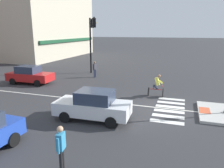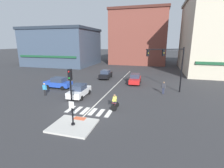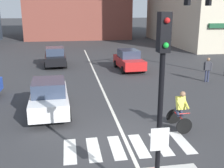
{
  "view_description": "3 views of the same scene",
  "coord_description": "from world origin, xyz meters",
  "px_view_note": "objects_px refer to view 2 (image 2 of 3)",
  "views": [
    {
      "loc": [
        -13.24,
        -1.05,
        4.75
      ],
      "look_at": [
        -0.29,
        3.26,
        1.39
      ],
      "focal_mm": 34.74,
      "sensor_mm": 36.0,
      "label": 1
    },
    {
      "loc": [
        6.41,
        -14.64,
        6.72
      ],
      "look_at": [
        1.12,
        4.21,
        1.77
      ],
      "focal_mm": 26.43,
      "sensor_mm": 36.0,
      "label": 2
    },
    {
      "loc": [
        -2.01,
        -9.21,
        4.82
      ],
      "look_at": [
        0.23,
        4.56,
        0.99
      ],
      "focal_mm": 43.9,
      "sensor_mm": 36.0,
      "label": 3
    }
  ],
  "objects_px": {
    "car_black_westbound_distant": "(106,74)",
    "car_white_westbound_near": "(79,91)",
    "signal_pole": "(71,92)",
    "traffic_light_mast": "(171,61)",
    "pedestrian_waiting_far_side": "(164,87)",
    "car_blue_cross_left": "(58,83)",
    "car_red_eastbound_far": "(135,79)",
    "pedestrian_at_curb_left": "(45,88)",
    "cyclist": "(115,102)"
  },
  "relations": [
    {
      "from": "car_white_westbound_near",
      "to": "pedestrian_at_curb_left",
      "type": "height_order",
      "value": "pedestrian_at_curb_left"
    },
    {
      "from": "cyclist",
      "to": "pedestrian_waiting_far_side",
      "type": "bearing_deg",
      "value": 55.0
    },
    {
      "from": "car_black_westbound_distant",
      "to": "traffic_light_mast",
      "type": "bearing_deg",
      "value": -30.72
    },
    {
      "from": "traffic_light_mast",
      "to": "pedestrian_waiting_far_side",
      "type": "height_order",
      "value": "traffic_light_mast"
    },
    {
      "from": "car_white_westbound_near",
      "to": "car_black_westbound_distant",
      "type": "distance_m",
      "value": 11.43
    },
    {
      "from": "cyclist",
      "to": "pedestrian_waiting_far_side",
      "type": "relative_size",
      "value": 1.01
    },
    {
      "from": "car_black_westbound_distant",
      "to": "pedestrian_at_curb_left",
      "type": "distance_m",
      "value": 12.94
    },
    {
      "from": "car_blue_cross_left",
      "to": "pedestrian_at_curb_left",
      "type": "xyz_separation_m",
      "value": [
        0.41,
        -3.67,
        0.17
      ]
    },
    {
      "from": "car_red_eastbound_far",
      "to": "pedestrian_waiting_far_side",
      "type": "distance_m",
      "value": 6.4
    },
    {
      "from": "signal_pole",
      "to": "car_white_westbound_near",
      "type": "relative_size",
      "value": 1.11
    },
    {
      "from": "traffic_light_mast",
      "to": "car_white_westbound_near",
      "type": "bearing_deg",
      "value": -156.25
    },
    {
      "from": "pedestrian_at_curb_left",
      "to": "pedestrian_waiting_far_side",
      "type": "relative_size",
      "value": 1.0
    },
    {
      "from": "car_white_westbound_near",
      "to": "car_black_westbound_distant",
      "type": "height_order",
      "value": "same"
    },
    {
      "from": "traffic_light_mast",
      "to": "car_red_eastbound_far",
      "type": "distance_m",
      "value": 7.39
    },
    {
      "from": "car_white_westbound_near",
      "to": "car_black_westbound_distant",
      "type": "relative_size",
      "value": 1.0
    },
    {
      "from": "traffic_light_mast",
      "to": "pedestrian_at_curb_left",
      "type": "relative_size",
      "value": 3.67
    },
    {
      "from": "traffic_light_mast",
      "to": "car_white_westbound_near",
      "type": "distance_m",
      "value": 12.48
    },
    {
      "from": "cyclist",
      "to": "car_white_westbound_near",
      "type": "bearing_deg",
      "value": 152.82
    },
    {
      "from": "pedestrian_waiting_far_side",
      "to": "signal_pole",
      "type": "bearing_deg",
      "value": -122.87
    },
    {
      "from": "car_black_westbound_distant",
      "to": "pedestrian_waiting_far_side",
      "type": "xyz_separation_m",
      "value": [
        10.42,
        -7.21,
        0.17
      ]
    },
    {
      "from": "car_white_westbound_near",
      "to": "car_blue_cross_left",
      "type": "relative_size",
      "value": 1.01
    },
    {
      "from": "car_red_eastbound_far",
      "to": "cyclist",
      "type": "bearing_deg",
      "value": -92.25
    },
    {
      "from": "car_white_westbound_near",
      "to": "pedestrian_waiting_far_side",
      "type": "xyz_separation_m",
      "value": [
        10.28,
        4.23,
        0.17
      ]
    },
    {
      "from": "pedestrian_at_curb_left",
      "to": "pedestrian_waiting_far_side",
      "type": "bearing_deg",
      "value": 18.58
    },
    {
      "from": "car_red_eastbound_far",
      "to": "car_white_westbound_near",
      "type": "bearing_deg",
      "value": -123.46
    },
    {
      "from": "car_white_westbound_near",
      "to": "car_red_eastbound_far",
      "type": "xyz_separation_m",
      "value": [
        5.84,
        8.83,
        0.0
      ]
    },
    {
      "from": "signal_pole",
      "to": "pedestrian_at_curb_left",
      "type": "xyz_separation_m",
      "value": [
        -7.48,
        6.34,
        -1.95
      ]
    },
    {
      "from": "car_blue_cross_left",
      "to": "car_red_eastbound_far",
      "type": "bearing_deg",
      "value": 28.75
    },
    {
      "from": "traffic_light_mast",
      "to": "car_black_westbound_distant",
      "type": "distance_m",
      "value": 13.39
    },
    {
      "from": "car_black_westbound_distant",
      "to": "pedestrian_at_curb_left",
      "type": "height_order",
      "value": "pedestrian_at_curb_left"
    },
    {
      "from": "car_black_westbound_distant",
      "to": "car_white_westbound_near",
      "type": "bearing_deg",
      "value": -89.26
    },
    {
      "from": "car_white_westbound_near",
      "to": "pedestrian_waiting_far_side",
      "type": "distance_m",
      "value": 11.11
    },
    {
      "from": "pedestrian_at_curb_left",
      "to": "traffic_light_mast",
      "type": "bearing_deg",
      "value": 19.79
    },
    {
      "from": "traffic_light_mast",
      "to": "cyclist",
      "type": "xyz_separation_m",
      "value": [
        -5.59,
        -7.59,
        -3.43
      ]
    },
    {
      "from": "pedestrian_at_curb_left",
      "to": "pedestrian_waiting_far_side",
      "type": "height_order",
      "value": "same"
    },
    {
      "from": "signal_pole",
      "to": "car_red_eastbound_far",
      "type": "bearing_deg",
      "value": 79.78
    },
    {
      "from": "traffic_light_mast",
      "to": "pedestrian_at_curb_left",
      "type": "distance_m",
      "value": 16.79
    },
    {
      "from": "signal_pole",
      "to": "car_black_westbound_distant",
      "type": "xyz_separation_m",
      "value": [
        -3.12,
        18.52,
        -2.12
      ]
    },
    {
      "from": "cyclist",
      "to": "car_blue_cross_left",
      "type": "bearing_deg",
      "value": 151.1
    },
    {
      "from": "car_black_westbound_distant",
      "to": "car_blue_cross_left",
      "type": "height_order",
      "value": "same"
    },
    {
      "from": "car_blue_cross_left",
      "to": "cyclist",
      "type": "relative_size",
      "value": 2.47
    },
    {
      "from": "signal_pole",
      "to": "pedestrian_at_curb_left",
      "type": "relative_size",
      "value": 2.76
    },
    {
      "from": "car_white_westbound_near",
      "to": "cyclist",
      "type": "xyz_separation_m",
      "value": [
        5.38,
        -2.76,
        0.06
      ]
    },
    {
      "from": "cyclist",
      "to": "pedestrian_at_curb_left",
      "type": "height_order",
      "value": "cyclist"
    },
    {
      "from": "traffic_light_mast",
      "to": "car_red_eastbound_far",
      "type": "height_order",
      "value": "traffic_light_mast"
    },
    {
      "from": "car_blue_cross_left",
      "to": "pedestrian_at_curb_left",
      "type": "distance_m",
      "value": 3.7
    },
    {
      "from": "car_black_westbound_distant",
      "to": "car_blue_cross_left",
      "type": "xyz_separation_m",
      "value": [
        -4.78,
        -8.5,
        0.0
      ]
    },
    {
      "from": "car_black_westbound_distant",
      "to": "cyclist",
      "type": "distance_m",
      "value": 15.23
    },
    {
      "from": "car_blue_cross_left",
      "to": "cyclist",
      "type": "distance_m",
      "value": 11.78
    },
    {
      "from": "traffic_light_mast",
      "to": "car_black_westbound_distant",
      "type": "bearing_deg",
      "value": 149.28
    }
  ]
}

